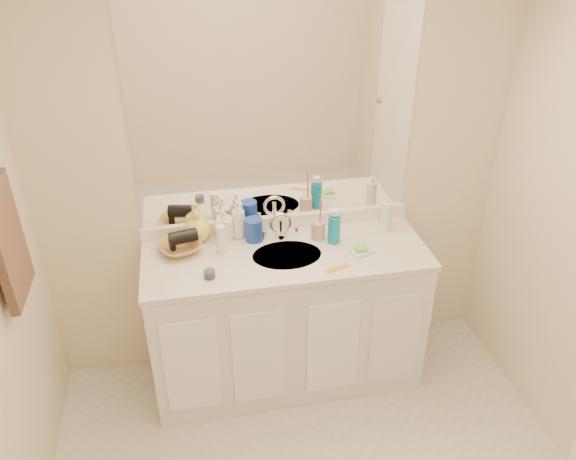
% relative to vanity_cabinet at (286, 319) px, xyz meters
% --- Properties ---
extents(wall_back, '(2.60, 0.02, 2.40)m').
position_rel_vanity_cabinet_xyz_m(wall_back, '(0.00, 0.28, 0.77)').
color(wall_back, beige).
rests_on(wall_back, floor).
extents(vanity_cabinet, '(1.50, 0.55, 0.85)m').
position_rel_vanity_cabinet_xyz_m(vanity_cabinet, '(0.00, 0.00, 0.00)').
color(vanity_cabinet, silver).
rests_on(vanity_cabinet, floor).
extents(countertop, '(1.52, 0.57, 0.03)m').
position_rel_vanity_cabinet_xyz_m(countertop, '(0.00, 0.00, 0.44)').
color(countertop, silver).
rests_on(countertop, vanity_cabinet).
extents(backsplash, '(1.52, 0.03, 0.08)m').
position_rel_vanity_cabinet_xyz_m(backsplash, '(0.00, 0.26, 0.50)').
color(backsplash, white).
rests_on(backsplash, countertop).
extents(sink_basin, '(0.37, 0.37, 0.02)m').
position_rel_vanity_cabinet_xyz_m(sink_basin, '(0.00, -0.02, 0.44)').
color(sink_basin, beige).
rests_on(sink_basin, countertop).
extents(faucet, '(0.02, 0.02, 0.11)m').
position_rel_vanity_cabinet_xyz_m(faucet, '(0.00, 0.16, 0.51)').
color(faucet, silver).
rests_on(faucet, countertop).
extents(mirror, '(1.48, 0.01, 1.20)m').
position_rel_vanity_cabinet_xyz_m(mirror, '(0.00, 0.27, 1.14)').
color(mirror, white).
rests_on(mirror, wall_back).
extents(blue_mug, '(0.12, 0.12, 0.13)m').
position_rel_vanity_cabinet_xyz_m(blue_mug, '(-0.15, 0.16, 0.52)').
color(blue_mug, '#1738A1').
rests_on(blue_mug, countertop).
extents(tan_cup, '(0.08, 0.08, 0.10)m').
position_rel_vanity_cabinet_xyz_m(tan_cup, '(0.20, 0.11, 0.51)').
color(tan_cup, tan).
rests_on(tan_cup, countertop).
extents(toothbrush, '(0.01, 0.04, 0.21)m').
position_rel_vanity_cabinet_xyz_m(toothbrush, '(0.21, 0.11, 0.60)').
color(toothbrush, '#FF436A').
rests_on(toothbrush, tan_cup).
extents(mouthwash_bottle, '(0.09, 0.09, 0.16)m').
position_rel_vanity_cabinet_xyz_m(mouthwash_bottle, '(0.28, 0.06, 0.54)').
color(mouthwash_bottle, '#0E82AB').
rests_on(mouthwash_bottle, countertop).
extents(clear_pump_bottle, '(0.07, 0.07, 0.17)m').
position_rel_vanity_cabinet_xyz_m(clear_pump_bottle, '(0.60, 0.13, 0.54)').
color(clear_pump_bottle, silver).
rests_on(clear_pump_bottle, countertop).
extents(soap_dish, '(0.14, 0.13, 0.01)m').
position_rel_vanity_cabinet_xyz_m(soap_dish, '(0.39, -0.08, 0.46)').
color(soap_dish, silver).
rests_on(soap_dish, countertop).
extents(green_soap, '(0.07, 0.05, 0.02)m').
position_rel_vanity_cabinet_xyz_m(green_soap, '(0.39, -0.08, 0.48)').
color(green_soap, '#71E237').
rests_on(green_soap, soap_dish).
extents(orange_comb, '(0.13, 0.07, 0.01)m').
position_rel_vanity_cabinet_xyz_m(orange_comb, '(0.23, -0.20, 0.46)').
color(orange_comb, orange).
rests_on(orange_comb, countertop).
extents(dark_jar, '(0.07, 0.07, 0.04)m').
position_rel_vanity_cabinet_xyz_m(dark_jar, '(-0.42, -0.15, 0.48)').
color(dark_jar, '#36383E').
rests_on(dark_jar, countertop).
extents(extra_white_bottle, '(0.05, 0.05, 0.16)m').
position_rel_vanity_cabinet_xyz_m(extra_white_bottle, '(-0.34, 0.07, 0.54)').
color(extra_white_bottle, white).
rests_on(extra_white_bottle, countertop).
extents(soap_bottle_white, '(0.11, 0.11, 0.22)m').
position_rel_vanity_cabinet_xyz_m(soap_bottle_white, '(-0.23, 0.22, 0.56)').
color(soap_bottle_white, white).
rests_on(soap_bottle_white, countertop).
extents(soap_bottle_cream, '(0.11, 0.11, 0.20)m').
position_rel_vanity_cabinet_xyz_m(soap_bottle_cream, '(-0.30, 0.20, 0.55)').
color(soap_bottle_cream, '#FFFBCF').
rests_on(soap_bottle_cream, countertop).
extents(soap_bottle_yellow, '(0.15, 0.15, 0.18)m').
position_rel_vanity_cabinet_xyz_m(soap_bottle_yellow, '(-0.45, 0.22, 0.55)').
color(soap_bottle_yellow, '#E6E359').
rests_on(soap_bottle_yellow, countertop).
extents(wicker_basket, '(0.28, 0.28, 0.05)m').
position_rel_vanity_cabinet_xyz_m(wicker_basket, '(-0.55, 0.12, 0.48)').
color(wicker_basket, '#AE8146').
rests_on(wicker_basket, countertop).
extents(hair_dryer, '(0.16, 0.10, 0.07)m').
position_rel_vanity_cabinet_xyz_m(hair_dryer, '(-0.53, 0.12, 0.54)').
color(hair_dryer, black).
rests_on(hair_dryer, wicker_basket).
extents(hand_towel, '(0.04, 0.32, 0.55)m').
position_rel_vanity_cabinet_xyz_m(hand_towel, '(-1.25, -0.25, 0.82)').
color(hand_towel, '#38261E').
rests_on(hand_towel, towel_ring).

